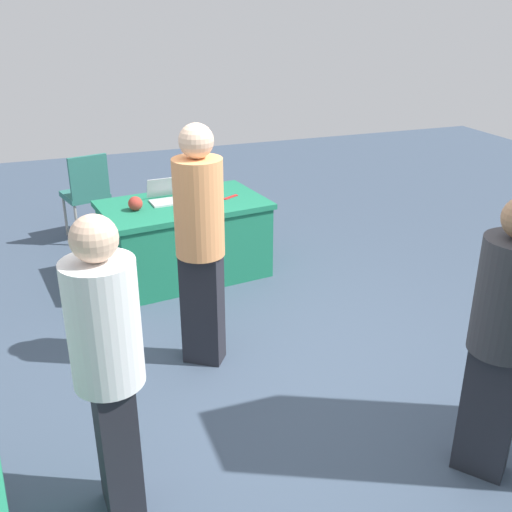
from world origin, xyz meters
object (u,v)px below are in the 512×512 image
object	(u,v)px
person_presenter	(503,331)
person_attendee_browsing	(108,361)
laptop_silver	(167,197)
yarn_ball	(135,204)
person_organiser	(200,236)
scissors_red	(231,197)
chair_near_front	(87,190)
table_foreground	(185,239)

from	to	relation	value
person_presenter	person_attendee_browsing	world-z (taller)	person_attendee_browsing
laptop_silver	yarn_ball	size ratio (longest dim) A/B	2.61
person_organiser	scissors_red	bearing A→B (deg)	-80.57
chair_near_front	laptop_silver	xyz separation A→B (m)	(-0.64, 1.20, 0.21)
table_foreground	person_attendee_browsing	distance (m)	2.97
chair_near_front	person_presenter	distance (m)	4.76
person_attendee_browsing	laptop_silver	size ratio (longest dim) A/B	4.88
person_attendee_browsing	scissors_red	world-z (taller)	person_attendee_browsing
person_organiser	scissors_red	distance (m)	1.68
laptop_silver	person_presenter	bearing A→B (deg)	104.28
person_presenter	laptop_silver	world-z (taller)	person_presenter
person_organiser	yarn_ball	world-z (taller)	person_organiser
person_organiser	laptop_silver	size ratio (longest dim) A/B	5.23
person_attendee_browsing	yarn_ball	bearing A→B (deg)	-16.15
person_presenter	scissors_red	world-z (taller)	person_presenter
laptop_silver	person_organiser	bearing A→B (deg)	82.23
chair_near_front	laptop_silver	bearing A→B (deg)	-76.51
person_organiser	scissors_red	world-z (taller)	person_organiser
chair_near_front	laptop_silver	size ratio (longest dim) A/B	2.89
person_organiser	table_foreground	bearing A→B (deg)	-64.49
laptop_silver	table_foreground	bearing A→B (deg)	142.83
table_foreground	person_organiser	world-z (taller)	person_organiser
yarn_ball	laptop_silver	bearing A→B (deg)	-152.71
chair_near_front	person_presenter	bearing A→B (deg)	-83.35
chair_near_front	person_attendee_browsing	size ratio (longest dim) A/B	0.59
laptop_silver	scissors_red	bearing A→B (deg)	166.89
person_attendee_browsing	yarn_ball	xyz separation A→B (m)	(-0.57, -2.66, -0.11)
person_presenter	person_organiser	size ratio (longest dim) A/B	0.93
table_foreground	laptop_silver	bearing A→B (deg)	-33.13
table_foreground	person_presenter	size ratio (longest dim) A/B	0.99
table_foreground	person_presenter	distance (m)	3.32
person_attendee_browsing	laptop_silver	distance (m)	2.96
table_foreground	laptop_silver	distance (m)	0.44
laptop_silver	yarn_ball	bearing A→B (deg)	23.24
table_foreground	person_presenter	xyz separation A→B (m)	(-0.94, 3.14, 0.54)
table_foreground	person_organiser	distance (m)	1.65
chair_near_front	scissors_red	distance (m)	1.80
person_presenter	scissors_red	bearing A→B (deg)	-29.58
person_organiser	chair_near_front	bearing A→B (deg)	-44.76
chair_near_front	person_attendee_browsing	distance (m)	4.05
scissors_red	yarn_ball	bearing A→B (deg)	-26.24
person_presenter	person_organiser	xyz separation A→B (m)	(1.17, -1.64, 0.08)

